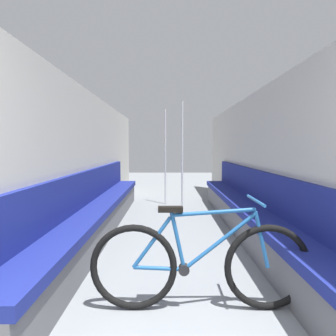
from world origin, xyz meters
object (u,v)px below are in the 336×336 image
(bench_seat_row_left, at_px, (98,214))
(bicycle, at_px, (200,265))
(grab_pole_far, at_px, (165,158))
(bench_seat_row_right, at_px, (248,214))
(grab_pole_near, at_px, (182,161))

(bench_seat_row_left, bearing_deg, bicycle, -57.63)
(bench_seat_row_left, relative_size, grab_pole_far, 2.66)
(bench_seat_row_right, height_order, bicycle, bench_seat_row_right)
(bench_seat_row_left, distance_m, grab_pole_near, 2.01)
(bench_seat_row_right, relative_size, grab_pole_far, 2.66)
(bench_seat_row_left, height_order, grab_pole_near, grab_pole_near)
(bench_seat_row_right, xyz_separation_m, grab_pole_far, (-1.28, 2.51, 0.75))
(grab_pole_near, bearing_deg, bench_seat_row_right, -53.88)
(bench_seat_row_left, bearing_deg, grab_pole_far, 68.24)
(bench_seat_row_right, xyz_separation_m, bicycle, (-0.95, -2.09, 0.05))
(bench_seat_row_left, height_order, bicycle, bench_seat_row_left)
(bicycle, relative_size, grab_pole_far, 0.82)
(bench_seat_row_left, xyz_separation_m, grab_pole_near, (1.34, 1.29, 0.75))
(bench_seat_row_right, relative_size, grab_pole_near, 2.66)
(bicycle, relative_size, grab_pole_near, 0.82)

